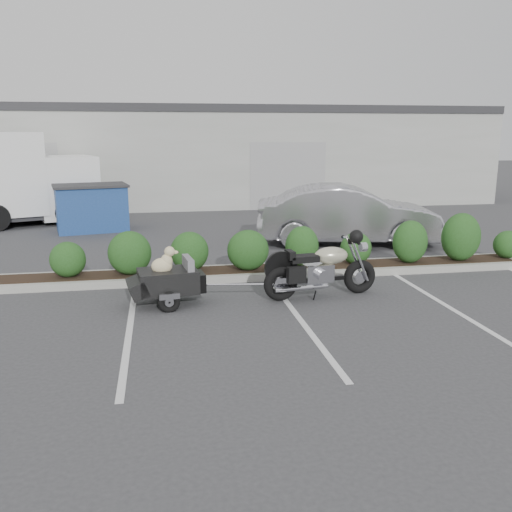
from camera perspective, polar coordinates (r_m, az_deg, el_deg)
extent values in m
plane|color=#38383A|center=(9.24, -3.62, -5.81)|extent=(90.00, 90.00, 0.00)
cube|color=#9E9E93|center=(11.44, 0.09, -1.70)|extent=(12.00, 1.00, 0.15)
cube|color=#9EA099|center=(25.74, -8.12, 10.63)|extent=(26.00, 10.00, 4.00)
torus|color=black|center=(9.72, 2.62, -2.90)|extent=(0.66, 0.24, 0.64)
torus|color=black|center=(10.35, 10.85, -2.14)|extent=(0.66, 0.24, 0.64)
cylinder|color=silver|center=(9.72, 2.62, -2.90)|extent=(0.28, 0.15, 0.27)
cylinder|color=silver|center=(10.35, 10.85, -2.14)|extent=(0.24, 0.12, 0.23)
cylinder|color=silver|center=(10.15, 10.85, -0.38)|extent=(0.42, 0.10, 0.85)
cylinder|color=silver|center=(10.32, 10.35, -0.14)|extent=(0.42, 0.10, 0.85)
cylinder|color=silver|center=(10.09, 9.92, 1.69)|extent=(0.12, 0.67, 0.03)
cylinder|color=silver|center=(10.25, 11.21, 0.93)|extent=(0.14, 0.19, 0.17)
sphere|color=black|center=(9.80, 10.51, 2.02)|extent=(0.28, 0.28, 0.25)
cube|color=silver|center=(9.94, 6.51, -1.75)|extent=(0.56, 0.39, 0.32)
cube|color=black|center=(10.01, 6.99, -2.40)|extent=(0.87, 0.21, 0.08)
ellipsoid|color=beige|center=(9.98, 7.91, 0.06)|extent=(0.67, 0.44, 0.32)
cube|color=black|center=(9.76, 5.01, -0.26)|extent=(0.56, 0.35, 0.11)
cube|color=black|center=(9.65, 3.61, 0.13)|extent=(0.15, 0.30, 0.15)
cylinder|color=silver|center=(9.70, 4.82, -3.38)|extent=(1.01, 0.22, 0.09)
cylinder|color=silver|center=(10.01, 4.07, -2.86)|extent=(1.01, 0.22, 0.09)
cube|color=black|center=(9.49, 4.27, -2.00)|extent=(0.34, 0.17, 0.29)
cube|color=black|center=(9.56, -9.25, -2.62)|extent=(1.08, 0.81, 0.40)
cube|color=slate|center=(9.55, -7.15, -0.97)|extent=(0.19, 0.60, 0.29)
cube|color=slate|center=(9.54, -8.99, -2.02)|extent=(0.74, 0.67, 0.04)
cube|color=black|center=(9.52, -12.37, -3.24)|extent=(0.45, 0.73, 0.35)
cube|color=black|center=(9.66, -6.10, -2.66)|extent=(0.25, 0.50, 0.32)
torus|color=black|center=(9.24, -9.12, -4.82)|extent=(0.38, 0.15, 0.37)
torus|color=black|center=(10.00, -9.81, -3.48)|extent=(0.38, 0.15, 0.37)
cube|color=silver|center=(9.16, -9.10, -4.23)|extent=(0.35, 0.12, 0.10)
cube|color=silver|center=(10.02, -9.87, -2.77)|extent=(0.35, 0.12, 0.10)
cylinder|color=black|center=(9.62, -9.48, -4.12)|extent=(0.15, 0.86, 0.04)
cylinder|color=silver|center=(9.72, -4.76, -2.93)|extent=(0.57, 0.11, 0.03)
ellipsoid|color=beige|center=(9.49, -9.89, -1.06)|extent=(0.39, 0.29, 0.29)
ellipsoid|color=beige|center=(9.48, -9.39, -0.57)|extent=(0.23, 0.22, 0.26)
sphere|color=beige|center=(9.45, -9.09, 0.46)|extent=(0.20, 0.20, 0.18)
ellipsoid|color=beige|center=(9.47, -8.57, 0.39)|extent=(0.14, 0.09, 0.07)
sphere|color=black|center=(9.48, -8.23, 0.41)|extent=(0.04, 0.04, 0.03)
ellipsoid|color=beige|center=(9.39, -9.27, 0.50)|extent=(0.05, 0.04, 0.10)
ellipsoid|color=beige|center=(9.49, -9.37, 0.63)|extent=(0.05, 0.04, 0.10)
cylinder|color=beige|center=(9.47, -9.13, -1.71)|extent=(0.05, 0.05, 0.11)
cylinder|color=beige|center=(9.58, -9.23, -1.54)|extent=(0.05, 0.05, 0.11)
imported|color=#A6A5AC|center=(14.75, 9.61, 4.28)|extent=(5.08, 2.63, 1.59)
cube|color=navy|center=(17.38, -16.92, 4.80)|extent=(2.28, 1.76, 1.36)
cube|color=#2D2D30|center=(17.30, -17.08, 7.11)|extent=(2.42, 1.89, 0.07)
cube|color=white|center=(19.60, -19.41, 6.90)|extent=(2.47, 2.64, 2.04)
cube|color=black|center=(19.63, -19.35, 6.09)|extent=(0.67, 1.68, 0.93)
cylinder|color=black|center=(18.65, -19.19, 4.34)|extent=(0.87, 0.53, 0.84)
cylinder|color=black|center=(20.64, -20.31, 5.02)|extent=(0.87, 0.53, 0.84)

